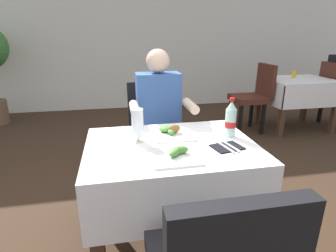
{
  "coord_description": "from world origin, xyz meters",
  "views": [
    {
      "loc": [
        -0.22,
        -1.3,
        1.38
      ],
      "look_at": [
        0.09,
        0.27,
        0.83
      ],
      "focal_mm": 28.89,
      "sensor_mm": 36.0,
      "label": 1
    }
  ],
  "objects_px": {
    "main_dining_table": "(171,172)",
    "background_dining_table": "(297,92)",
    "plate_far_diner": "(171,132)",
    "background_chair_left": "(254,94)",
    "plate_near_camera": "(176,155)",
    "background_table_tumbler": "(294,74)",
    "cola_bottle_primary": "(231,120)",
    "napkin_cutlery_set": "(227,147)",
    "seated_diner_far": "(160,117)",
    "chair_far_diner_seat": "(154,131)",
    "beer_glass_left": "(138,125)"
  },
  "relations": [
    {
      "from": "beer_glass_left",
      "to": "background_chair_left",
      "type": "relative_size",
      "value": 0.21
    },
    {
      "from": "chair_far_diner_seat",
      "to": "background_dining_table",
      "type": "relative_size",
      "value": 1.02
    },
    {
      "from": "background_chair_left",
      "to": "main_dining_table",
      "type": "bearing_deg",
      "value": -128.79
    },
    {
      "from": "plate_near_camera",
      "to": "napkin_cutlery_set",
      "type": "bearing_deg",
      "value": 12.13
    },
    {
      "from": "background_table_tumbler",
      "to": "cola_bottle_primary",
      "type": "bearing_deg",
      "value": -132.51
    },
    {
      "from": "plate_near_camera",
      "to": "background_chair_left",
      "type": "height_order",
      "value": "background_chair_left"
    },
    {
      "from": "main_dining_table",
      "to": "background_dining_table",
      "type": "relative_size",
      "value": 1.06
    },
    {
      "from": "main_dining_table",
      "to": "background_dining_table",
      "type": "bearing_deg",
      "value": 41.23
    },
    {
      "from": "main_dining_table",
      "to": "napkin_cutlery_set",
      "type": "height_order",
      "value": "napkin_cutlery_set"
    },
    {
      "from": "chair_far_diner_seat",
      "to": "plate_near_camera",
      "type": "height_order",
      "value": "chair_far_diner_seat"
    },
    {
      "from": "beer_glass_left",
      "to": "background_table_tumbler",
      "type": "distance_m",
      "value": 3.2
    },
    {
      "from": "plate_far_diner",
      "to": "beer_glass_left",
      "type": "relative_size",
      "value": 1.22
    },
    {
      "from": "cola_bottle_primary",
      "to": "napkin_cutlery_set",
      "type": "xyz_separation_m",
      "value": [
        -0.09,
        -0.18,
        -0.1
      ]
    },
    {
      "from": "beer_glass_left",
      "to": "plate_far_diner",
      "type": "bearing_deg",
      "value": 18.64
    },
    {
      "from": "seated_diner_far",
      "to": "background_table_tumbler",
      "type": "height_order",
      "value": "seated_diner_far"
    },
    {
      "from": "background_dining_table",
      "to": "background_table_tumbler",
      "type": "bearing_deg",
      "value": 111.75
    },
    {
      "from": "plate_near_camera",
      "to": "background_chair_left",
      "type": "relative_size",
      "value": 0.26
    },
    {
      "from": "plate_far_diner",
      "to": "background_chair_left",
      "type": "xyz_separation_m",
      "value": [
        1.6,
        1.88,
        -0.21
      ]
    },
    {
      "from": "seated_diner_far",
      "to": "beer_glass_left",
      "type": "bearing_deg",
      "value": -111.15
    },
    {
      "from": "main_dining_table",
      "to": "background_chair_left",
      "type": "distance_m",
      "value": 2.6
    },
    {
      "from": "plate_far_diner",
      "to": "background_chair_left",
      "type": "bearing_deg",
      "value": 49.65
    },
    {
      "from": "plate_far_diner",
      "to": "napkin_cutlery_set",
      "type": "bearing_deg",
      "value": -43.77
    },
    {
      "from": "chair_far_diner_seat",
      "to": "background_table_tumbler",
      "type": "distance_m",
      "value": 2.65
    },
    {
      "from": "plate_far_diner",
      "to": "beer_glass_left",
      "type": "xyz_separation_m",
      "value": [
        -0.22,
        -0.08,
        0.09
      ]
    },
    {
      "from": "plate_far_diner",
      "to": "background_table_tumbler",
      "type": "bearing_deg",
      "value": 41.18
    },
    {
      "from": "chair_far_diner_seat",
      "to": "background_dining_table",
      "type": "distance_m",
      "value": 2.63
    },
    {
      "from": "cola_bottle_primary",
      "to": "napkin_cutlery_set",
      "type": "relative_size",
      "value": 1.28
    },
    {
      "from": "seated_diner_far",
      "to": "background_dining_table",
      "type": "height_order",
      "value": "seated_diner_far"
    },
    {
      "from": "seated_diner_far",
      "to": "plate_far_diner",
      "type": "xyz_separation_m",
      "value": [
        -0.01,
        -0.52,
        0.05
      ]
    },
    {
      "from": "seated_diner_far",
      "to": "plate_near_camera",
      "type": "bearing_deg",
      "value": -93.43
    },
    {
      "from": "napkin_cutlery_set",
      "to": "background_dining_table",
      "type": "xyz_separation_m",
      "value": [
        2.01,
        2.14,
        -0.19
      ]
    },
    {
      "from": "main_dining_table",
      "to": "napkin_cutlery_set",
      "type": "bearing_deg",
      "value": -20.71
    },
    {
      "from": "main_dining_table",
      "to": "seated_diner_far",
      "type": "distance_m",
      "value": 0.68
    },
    {
      "from": "plate_near_camera",
      "to": "plate_far_diner",
      "type": "distance_m",
      "value": 0.34
    },
    {
      "from": "napkin_cutlery_set",
      "to": "background_dining_table",
      "type": "bearing_deg",
      "value": 46.89
    },
    {
      "from": "beer_glass_left",
      "to": "napkin_cutlery_set",
      "type": "xyz_separation_m",
      "value": [
        0.5,
        -0.19,
        -0.1
      ]
    },
    {
      "from": "plate_far_diner",
      "to": "background_table_tumbler",
      "type": "xyz_separation_m",
      "value": [
        2.25,
        1.96,
        0.04
      ]
    },
    {
      "from": "napkin_cutlery_set",
      "to": "background_table_tumbler",
      "type": "distance_m",
      "value": 2.98
    },
    {
      "from": "napkin_cutlery_set",
      "to": "main_dining_table",
      "type": "bearing_deg",
      "value": 159.29
    },
    {
      "from": "background_dining_table",
      "to": "background_table_tumbler",
      "type": "xyz_separation_m",
      "value": [
        -0.03,
        0.09,
        0.24
      ]
    },
    {
      "from": "beer_glass_left",
      "to": "main_dining_table",
      "type": "bearing_deg",
      "value": -20.69
    },
    {
      "from": "plate_far_diner",
      "to": "background_table_tumbler",
      "type": "relative_size",
      "value": 2.29
    },
    {
      "from": "cola_bottle_primary",
      "to": "background_dining_table",
      "type": "xyz_separation_m",
      "value": [
        1.92,
        1.97,
        -0.3
      ]
    },
    {
      "from": "chair_far_diner_seat",
      "to": "seated_diner_far",
      "type": "bearing_deg",
      "value": -70.94
    },
    {
      "from": "beer_glass_left",
      "to": "background_table_tumbler",
      "type": "xyz_separation_m",
      "value": [
        2.47,
        2.04,
        -0.05
      ]
    },
    {
      "from": "main_dining_table",
      "to": "plate_far_diner",
      "type": "relative_size",
      "value": 4.0
    },
    {
      "from": "plate_near_camera",
      "to": "napkin_cutlery_set",
      "type": "distance_m",
      "value": 0.33
    },
    {
      "from": "background_chair_left",
      "to": "background_table_tumbler",
      "type": "distance_m",
      "value": 0.7
    },
    {
      "from": "cola_bottle_primary",
      "to": "background_table_tumbler",
      "type": "relative_size",
      "value": 2.29
    },
    {
      "from": "main_dining_table",
      "to": "seated_diner_far",
      "type": "bearing_deg",
      "value": 86.75
    }
  ]
}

